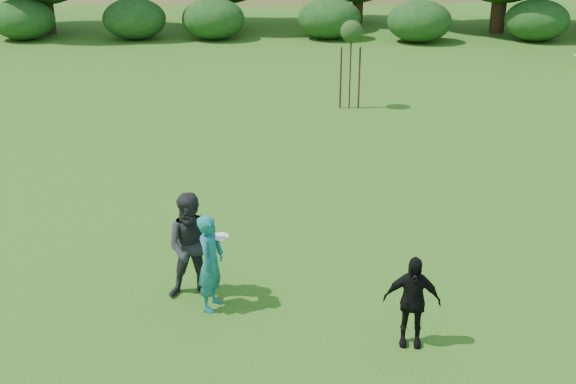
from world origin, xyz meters
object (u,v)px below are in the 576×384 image
player_grey (193,246)px  player_black (412,301)px  player_teal (211,263)px  sapling (351,34)px

player_grey → player_black: size_ratio=1.28×
player_teal → sapling: 13.03m
player_grey → player_black: bearing=-26.6°
player_teal → sapling: (2.89, 12.61, 1.58)m
player_grey → player_black: player_grey is taller
sapling → player_grey: bearing=-104.8°
player_grey → sapling: 12.74m
player_teal → player_black: player_teal is taller
player_black → sapling: 13.67m
player_grey → sapling: bearing=69.3°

